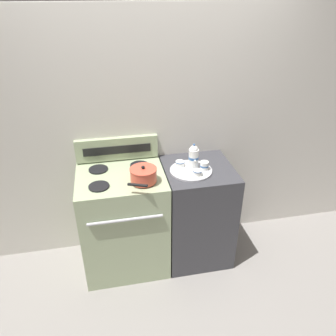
{
  "coord_description": "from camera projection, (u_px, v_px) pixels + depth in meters",
  "views": [
    {
      "loc": [
        -0.37,
        -2.32,
        2.31
      ],
      "look_at": [
        0.08,
        -0.09,
        1.02
      ],
      "focal_mm": 35.0,
      "sensor_mm": 36.0,
      "label": 1
    }
  ],
  "objects": [
    {
      "name": "ground_plane",
      "position": [
        158.0,
        256.0,
        3.18
      ],
      "size": [
        6.0,
        6.0,
        0.0
      ],
      "primitive_type": "plane",
      "color": "gray"
    },
    {
      "name": "teacup_left",
      "position": [
        180.0,
        164.0,
        2.76
      ],
      "size": [
        0.11,
        0.11,
        0.05
      ],
      "color": "white",
      "rests_on": "serving_tray"
    },
    {
      "name": "saucepan",
      "position": [
        143.0,
        175.0,
        2.55
      ],
      "size": [
        0.24,
        0.31,
        0.14
      ],
      "color": "#D14C38",
      "rests_on": "stove"
    },
    {
      "name": "stove",
      "position": [
        124.0,
        221.0,
        2.9
      ],
      "size": [
        0.72,
        0.63,
        0.95
      ],
      "color": "#9EAD84",
      "rests_on": "ground"
    },
    {
      "name": "teacup_right",
      "position": [
        197.0,
        173.0,
        2.63
      ],
      "size": [
        0.11,
        0.11,
        0.05
      ],
      "color": "white",
      "rests_on": "serving_tray"
    },
    {
      "name": "serving_tray",
      "position": [
        191.0,
        170.0,
        2.73
      ],
      "size": [
        0.35,
        0.35,
        0.01
      ],
      "color": "#B2B2B7",
      "rests_on": "side_counter"
    },
    {
      "name": "creamer_jug",
      "position": [
        204.0,
        166.0,
        2.72
      ],
      "size": [
        0.07,
        0.07,
        0.07
      ],
      "color": "white",
      "rests_on": "serving_tray"
    },
    {
      "name": "side_counter",
      "position": [
        197.0,
        212.0,
        3.01
      ],
      "size": [
        0.59,
        0.6,
        0.94
      ],
      "color": "#38383D",
      "rests_on": "ground"
    },
    {
      "name": "teapot",
      "position": [
        194.0,
        156.0,
        2.72
      ],
      "size": [
        0.08,
        0.14,
        0.22
      ],
      "color": "white",
      "rests_on": "serving_tray"
    },
    {
      "name": "control_panel",
      "position": [
        117.0,
        149.0,
        2.85
      ],
      "size": [
        0.71,
        0.05,
        0.21
      ],
      "color": "#9EAD84",
      "rests_on": "stove"
    },
    {
      "name": "wall_back",
      "position": [
        150.0,
        139.0,
        2.92
      ],
      "size": [
        6.0,
        0.05,
        2.2
      ],
      "color": "beige",
      "rests_on": "ground"
    }
  ]
}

